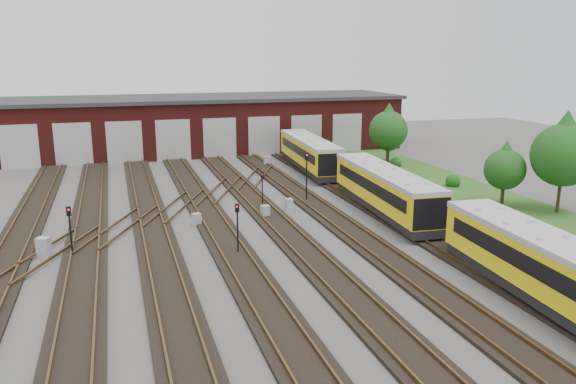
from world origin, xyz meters
name	(u,v)px	position (x,y,z in m)	size (l,w,h in m)	color
ground	(284,272)	(0.00, 0.00, 0.00)	(120.00, 120.00, 0.00)	#413E3C
track_network	(278,267)	(-0.17, 0.59, 0.11)	(30.40, 70.00, 0.33)	black
maintenance_shed	(185,124)	(-0.01, 39.97, 3.20)	(51.00, 12.50, 6.35)	#561715
grass_verge	(479,199)	(19.00, 10.00, 0.03)	(8.00, 55.00, 0.05)	#2A541C
metro_train	(385,189)	(10.00, 8.50, 1.81)	(3.45, 46.11, 2.89)	black
signal_mast_0	(70,224)	(-10.67, 5.76, 1.88)	(0.28, 0.26, 2.90)	black
signal_mast_1	(237,222)	(-1.73, 3.31, 1.91)	(0.27, 0.26, 2.98)	black
signal_mast_2	(307,171)	(5.88, 13.43, 2.42)	(0.29, 0.27, 3.82)	black
signal_mast_3	(262,184)	(2.33, 13.28, 1.63)	(0.25, 0.23, 2.53)	black
relay_cabinet_0	(44,247)	(-12.17, 6.20, 0.56)	(0.67, 0.56, 1.12)	#A3A6A9
relay_cabinet_1	(196,220)	(-3.18, 9.47, 0.44)	(0.52, 0.44, 0.87)	#A3A6A9
relay_cabinet_2	(265,212)	(1.67, 10.00, 0.45)	(0.54, 0.45, 0.90)	#A3A6A9
relay_cabinet_3	(267,161)	(6.74, 28.31, 0.48)	(0.58, 0.48, 0.97)	#A3A6A9
relay_cabinet_4	(289,204)	(3.82, 11.41, 0.43)	(0.52, 0.43, 0.86)	#A3A6A9
tree_0	(389,126)	(18.47, 24.60, 4.12)	(3.87, 3.87, 6.41)	#362618
tree_1	(389,134)	(19.51, 26.36, 2.94)	(2.77, 2.77, 4.59)	#362618
tree_2	(564,147)	(22.04, 5.07, 4.74)	(4.45, 4.45, 7.37)	#362618
tree_3	(505,165)	(19.30, 7.65, 3.20)	(3.00, 3.00, 4.98)	#362618
bush_1	(453,179)	(19.58, 14.46, 0.63)	(1.25, 1.25, 1.25)	#144814
bush_2	(396,161)	(19.13, 23.89, 0.56)	(1.12, 1.12, 1.12)	#144814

